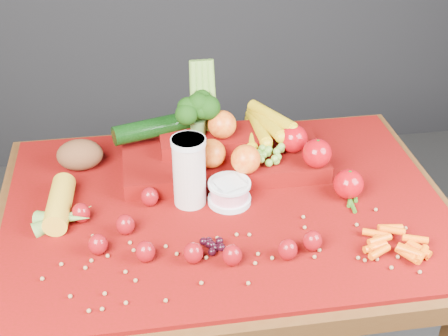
{
  "coord_description": "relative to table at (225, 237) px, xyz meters",
  "views": [
    {
      "loc": [
        -0.19,
        -1.21,
        1.65
      ],
      "look_at": [
        0.0,
        0.02,
        0.85
      ],
      "focal_mm": 50.0,
      "sensor_mm": 36.0,
      "label": 1
    }
  ],
  "objects": [
    {
      "name": "red_cloth",
      "position": [
        0.0,
        0.0,
        0.1
      ],
      "size": [
        1.05,
        0.75,
        0.01
      ],
      "primitive_type": "cube",
      "color": "#680307",
      "rests_on": "table"
    },
    {
      "name": "yogurt_bowl",
      "position": [
        0.01,
        0.0,
        0.14
      ],
      "size": [
        0.1,
        0.1,
        0.06
      ],
      "rotation": [
        0.0,
        0.0,
        -0.19
      ],
      "color": "silver",
      "rests_on": "red_cloth"
    },
    {
      "name": "potato",
      "position": [
        -0.35,
        0.21,
        0.15
      ],
      "size": [
        0.12,
        0.09,
        0.08
      ],
      "primitive_type": "ellipsoid",
      "color": "brown",
      "rests_on": "red_cloth"
    },
    {
      "name": "table",
      "position": [
        0.0,
        0.0,
        0.0
      ],
      "size": [
        1.1,
        0.8,
        0.75
      ],
      "color": "#3E210E",
      "rests_on": "ground"
    },
    {
      "name": "produce_mound",
      "position": [
        0.04,
        0.16,
        0.17
      ],
      "size": [
        0.6,
        0.37,
        0.27
      ],
      "color": "#680307",
      "rests_on": "red_cloth"
    },
    {
      "name": "soybean_scatter",
      "position": [
        0.0,
        -0.2,
        0.11
      ],
      "size": [
        0.84,
        0.24,
        0.01
      ],
      "primitive_type": null,
      "color": "olive",
      "rests_on": "red_cloth"
    },
    {
      "name": "dark_grape_cluster",
      "position": [
        -0.06,
        -0.17,
        0.12
      ],
      "size": [
        0.06,
        0.05,
        0.03
      ],
      "primitive_type": null,
      "color": "black",
      "rests_on": "red_cloth"
    },
    {
      "name": "corn_ear",
      "position": [
        -0.38,
        -0.01,
        0.13
      ],
      "size": [
        0.19,
        0.24,
        0.06
      ],
      "rotation": [
        0.0,
        0.0,
        1.51
      ],
      "color": "gold",
      "rests_on": "red_cloth"
    },
    {
      "name": "milk_glass",
      "position": [
        -0.08,
        0.02,
        0.2
      ],
      "size": [
        0.08,
        0.08,
        0.18
      ],
      "rotation": [
        0.0,
        0.0,
        -0.15
      ],
      "color": "beige",
      "rests_on": "red_cloth"
    },
    {
      "name": "strawberry_scatter",
      "position": [
        -0.12,
        -0.14,
        0.13
      ],
      "size": [
        0.54,
        0.28,
        0.05
      ],
      "color": "maroon",
      "rests_on": "red_cloth"
    },
    {
      "name": "baby_carrot_pile",
      "position": [
        0.34,
        -0.23,
        0.12
      ],
      "size": [
        0.18,
        0.17,
        0.03
      ],
      "primitive_type": null,
      "color": "#F05B08",
      "rests_on": "red_cloth"
    },
    {
      "name": "green_bean_pile",
      "position": [
        0.31,
        -0.01,
        0.11
      ],
      "size": [
        0.14,
        0.12,
        0.01
      ],
      "primitive_type": null,
      "color": "#2A5F15",
      "rests_on": "red_cloth"
    }
  ]
}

